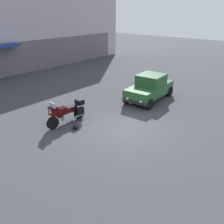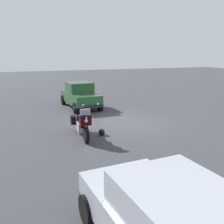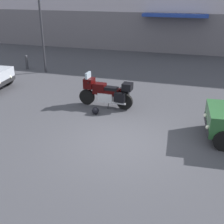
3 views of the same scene
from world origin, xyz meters
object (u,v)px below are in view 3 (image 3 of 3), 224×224
streetlamp_curbside (39,19)px  bollard_curbside (27,62)px  motorcycle (106,92)px  helmet (95,111)px

streetlamp_curbside → bollard_curbside: 2.85m
streetlamp_curbside → motorcycle: bearing=-37.8°
streetlamp_curbside → helmet: bearing=-44.4°
helmet → streetlamp_curbside: (-4.71, 4.62, 2.77)m
streetlamp_curbside → bollard_curbside: bearing=162.5°
motorcycle → streetlamp_curbside: streetlamp_curbside is taller
bollard_curbside → motorcycle: bearing=-34.0°
motorcycle → bollard_curbside: bearing=-30.7°
motorcycle → helmet: bearing=80.8°
helmet → streetlamp_curbside: size_ratio=0.06×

